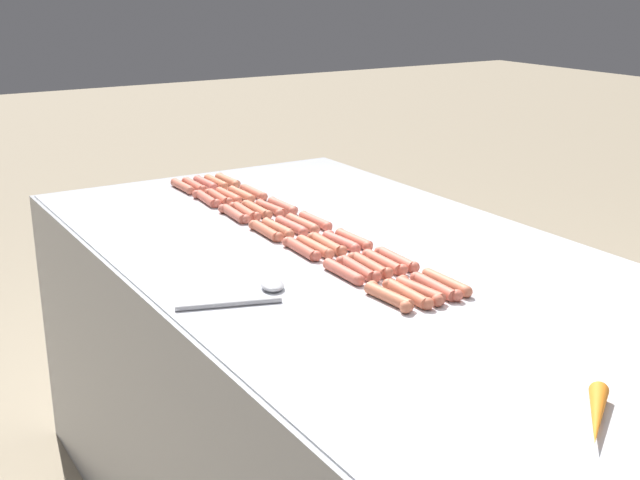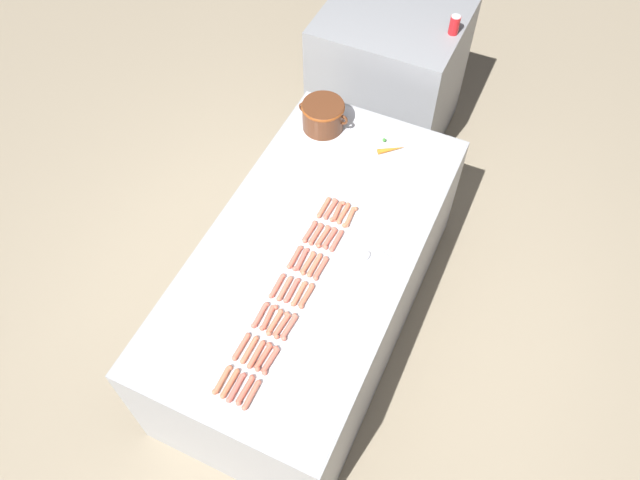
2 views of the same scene
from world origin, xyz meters
TOP-DOWN VIEW (x-y plane):
  - griddle_counter at (0.00, 0.00)m, footprint 1.09×2.14m
  - hot_dog_0 at (-0.04, -0.86)m, footprint 0.03×0.16m
  - hot_dog_1 at (-0.04, -0.68)m, footprint 0.03×0.16m
  - hot_dog_2 at (-0.04, -0.50)m, footprint 0.03×0.16m
  - hot_dog_3 at (-0.04, -0.32)m, footprint 0.03×0.16m
  - hot_dog_4 at (-0.04, -0.12)m, footprint 0.03×0.16m
  - hot_dog_5 at (-0.04, 0.06)m, footprint 0.03×0.16m
  - hot_dog_6 at (-0.04, 0.24)m, footprint 0.03×0.16m
  - hot_dog_7 at (-0.00, -0.86)m, footprint 0.03×0.16m
  - hot_dog_8 at (-0.00, -0.68)m, footprint 0.03×0.16m
  - hot_dog_9 at (0.00, -0.49)m, footprint 0.04×0.16m
  - hot_dog_10 at (0.00, -0.31)m, footprint 0.03×0.16m
  - hot_dog_11 at (-0.00, -0.12)m, footprint 0.03×0.16m
  - hot_dog_12 at (-0.00, 0.06)m, footprint 0.03×0.16m
  - hot_dog_13 at (-0.00, 0.24)m, footprint 0.03×0.16m
  - hot_dog_14 at (0.04, -0.87)m, footprint 0.03×0.16m
  - hot_dog_15 at (0.04, -0.69)m, footprint 0.03×0.16m
  - hot_dog_16 at (0.04, -0.50)m, footprint 0.03×0.16m
  - hot_dog_17 at (0.04, -0.31)m, footprint 0.03×0.16m
  - hot_dog_18 at (0.04, -0.13)m, footprint 0.03×0.16m
  - hot_dog_19 at (0.04, 0.06)m, footprint 0.03×0.16m
  - hot_dog_20 at (0.04, 0.24)m, footprint 0.04×0.16m
  - hot_dog_21 at (0.08, -0.86)m, footprint 0.03×0.16m
  - hot_dog_22 at (0.08, -0.68)m, footprint 0.03×0.16m
  - hot_dog_23 at (0.08, -0.50)m, footprint 0.04×0.16m
  - hot_dog_24 at (0.08, -0.31)m, footprint 0.03×0.16m
  - hot_dog_25 at (0.08, -0.13)m, footprint 0.03×0.16m
  - hot_dog_26 at (0.08, 0.06)m, footprint 0.04×0.16m
  - hot_dog_27 at (0.08, 0.25)m, footprint 0.03×0.16m
  - hot_dog_28 at (0.11, -0.87)m, footprint 0.03×0.16m
  - hot_dog_29 at (0.11, -0.69)m, footprint 0.04×0.16m
  - hot_dog_30 at (0.12, -0.50)m, footprint 0.04×0.16m
  - hot_dog_31 at (0.12, -0.31)m, footprint 0.03×0.16m
  - hot_dog_32 at (0.11, -0.13)m, footprint 0.03×0.16m
  - hot_dog_33 at (0.12, 0.06)m, footprint 0.03×0.16m
  - hot_dog_34 at (0.12, 0.24)m, footprint 0.04×0.16m
  - serving_spoon at (0.33, 0.06)m, footprint 0.27×0.12m
  - carrot at (0.14, 0.80)m, footprint 0.15×0.13m

SIDE VIEW (x-z plane):
  - griddle_counter at x=0.00m, z-range 0.00..0.85m
  - serving_spoon at x=0.33m, z-range 0.84..0.86m
  - hot_dog_0 at x=-0.04m, z-range 0.85..0.87m
  - hot_dog_1 at x=-0.04m, z-range 0.85..0.87m
  - hot_dog_2 at x=-0.04m, z-range 0.85..0.87m
  - hot_dog_3 at x=-0.04m, z-range 0.85..0.87m
  - hot_dog_4 at x=-0.04m, z-range 0.85..0.87m
  - hot_dog_5 at x=-0.04m, z-range 0.85..0.87m
  - hot_dog_6 at x=-0.04m, z-range 0.85..0.87m
  - hot_dog_7 at x=0.00m, z-range 0.85..0.87m
  - hot_dog_8 at x=0.00m, z-range 0.85..0.87m
  - hot_dog_9 at x=0.00m, z-range 0.85..0.87m
  - hot_dog_10 at x=0.00m, z-range 0.85..0.87m
  - hot_dog_11 at x=0.00m, z-range 0.85..0.87m
  - hot_dog_12 at x=0.00m, z-range 0.85..0.87m
  - hot_dog_13 at x=0.00m, z-range 0.85..0.87m
  - hot_dog_14 at x=0.04m, z-range 0.85..0.87m
  - hot_dog_15 at x=0.04m, z-range 0.85..0.87m
  - hot_dog_16 at x=0.04m, z-range 0.85..0.87m
  - hot_dog_17 at x=0.04m, z-range 0.85..0.87m
  - hot_dog_18 at x=0.04m, z-range 0.85..0.87m
  - hot_dog_19 at x=0.04m, z-range 0.85..0.87m
  - hot_dog_20 at x=0.04m, z-range 0.85..0.87m
  - hot_dog_21 at x=0.08m, z-range 0.85..0.87m
  - hot_dog_22 at x=0.08m, z-range 0.85..0.87m
  - hot_dog_23 at x=0.08m, z-range 0.85..0.87m
  - hot_dog_24 at x=0.08m, z-range 0.85..0.87m
  - hot_dog_25 at x=0.08m, z-range 0.85..0.87m
  - hot_dog_26 at x=0.08m, z-range 0.85..0.87m
  - hot_dog_27 at x=0.08m, z-range 0.85..0.87m
  - hot_dog_28 at x=0.11m, z-range 0.85..0.87m
  - hot_dog_29 at x=0.11m, z-range 0.85..0.87m
  - hot_dog_30 at x=0.12m, z-range 0.85..0.87m
  - hot_dog_31 at x=0.12m, z-range 0.85..0.87m
  - hot_dog_32 at x=0.11m, z-range 0.85..0.87m
  - hot_dog_33 at x=0.12m, z-range 0.85..0.87m
  - hot_dog_34 at x=0.12m, z-range 0.85..0.87m
  - carrot at x=0.14m, z-range 0.85..0.88m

